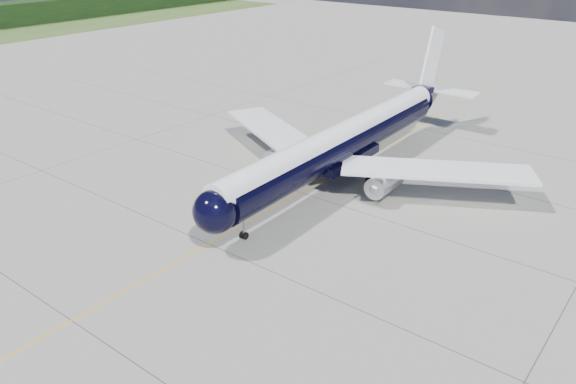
# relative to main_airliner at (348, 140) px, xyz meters

# --- Properties ---
(ground) EXTENTS (320.00, 320.00, 0.00)m
(ground) POSITION_rel_main_airliner_xyz_m (-1.50, -2.35, -4.79)
(ground) COLOR #98968D
(ground) RESTS_ON ground
(taxiway_centerline) EXTENTS (0.16, 160.00, 0.01)m
(taxiway_centerline) POSITION_rel_main_airliner_xyz_m (-1.50, -7.35, -4.78)
(taxiway_centerline) COLOR #EBA20C
(taxiway_centerline) RESTS_ON ground
(main_airliner) EXTENTS (43.89, 53.37, 15.43)m
(main_airliner) POSITION_rel_main_airliner_xyz_m (0.00, 0.00, 0.00)
(main_airliner) COLOR black
(main_airliner) RESTS_ON ground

